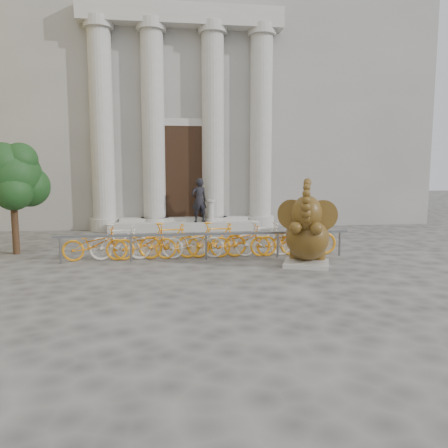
{
  "coord_description": "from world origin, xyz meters",
  "views": [
    {
      "loc": [
        -0.83,
        -8.19,
        2.42
      ],
      "look_at": [
        0.63,
        2.37,
        1.1
      ],
      "focal_mm": 35.0,
      "sensor_mm": 36.0,
      "label": 1
    }
  ],
  "objects": [
    {
      "name": "pedestrian",
      "position": [
        0.56,
        9.06,
        1.23
      ],
      "size": [
        0.73,
        0.57,
        1.74
      ],
      "primitive_type": "imported",
      "rotation": [
        0.0,
        0.0,
        3.42
      ],
      "color": "black",
      "rests_on": "entrance_steps"
    },
    {
      "name": "bike_rack",
      "position": [
        0.27,
        3.68,
        0.5
      ],
      "size": [
        8.0,
        0.53,
        1.0
      ],
      "color": "slate",
      "rests_on": "ground"
    },
    {
      "name": "classical_building",
      "position": [
        0.0,
        14.93,
        5.98
      ],
      "size": [
        22.0,
        10.7,
        12.0
      ],
      "color": "gray",
      "rests_on": "ground"
    },
    {
      "name": "entrance_steps",
      "position": [
        0.0,
        9.4,
        0.18
      ],
      "size": [
        6.0,
        1.2,
        0.36
      ],
      "primitive_type": "cube",
      "color": "#A8A59E",
      "rests_on": "ground"
    },
    {
      "name": "ground",
      "position": [
        0.0,
        0.0,
        0.0
      ],
      "size": [
        80.0,
        80.0,
        0.0
      ],
      "primitive_type": "plane",
      "color": "#474442",
      "rests_on": "ground"
    },
    {
      "name": "balustrade_post",
      "position": [
        1.03,
        9.1,
        0.77
      ],
      "size": [
        0.37,
        0.37,
        0.9
      ],
      "color": "#A8A59E",
      "rests_on": "entrance_steps"
    },
    {
      "name": "tree",
      "position": [
        -5.07,
        4.98,
        2.22
      ],
      "size": [
        1.84,
        1.68,
        3.19
      ],
      "color": "#332114",
      "rests_on": "ground"
    },
    {
      "name": "elephant_statue",
      "position": [
        2.73,
        2.27,
        0.8
      ],
      "size": [
        1.49,
        1.75,
        2.21
      ],
      "rotation": [
        0.0,
        0.0,
        -0.38
      ],
      "color": "#A8A59E",
      "rests_on": "ground"
    }
  ]
}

